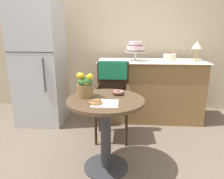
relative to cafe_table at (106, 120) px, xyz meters
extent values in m
plane|color=#6B5B4C|center=(0.00, 0.00, -0.51)|extent=(8.00, 8.00, 0.00)
cube|color=#C1AD8E|center=(0.00, 1.85, 0.84)|extent=(4.80, 0.10, 2.70)
cylinder|color=#4C3826|center=(0.00, 0.00, 0.20)|extent=(0.72, 0.72, 0.03)
cylinder|color=#333338|center=(0.00, 0.00, -0.16)|extent=(0.10, 0.10, 0.69)
cylinder|color=#333338|center=(0.00, 0.00, -0.50)|extent=(0.44, 0.44, 0.02)
cube|color=#332114|center=(0.02, 0.61, -0.04)|extent=(0.42, 0.42, 0.04)
cube|color=#332114|center=(0.02, 0.80, 0.22)|extent=(0.40, 0.04, 0.46)
cube|color=#332114|center=(-0.17, 0.61, 0.08)|extent=(0.04, 0.38, 0.18)
cube|color=#332114|center=(0.21, 0.61, 0.08)|extent=(0.04, 0.38, 0.18)
cube|color=#197247|center=(0.02, 0.80, 0.34)|extent=(0.36, 0.11, 0.22)
cylinder|color=#332114|center=(-0.16, 0.43, -0.28)|extent=(0.03, 0.03, 0.45)
cylinder|color=#332114|center=(0.20, 0.43, -0.28)|extent=(0.03, 0.03, 0.45)
cylinder|color=#332114|center=(-0.16, 0.79, -0.28)|extent=(0.03, 0.03, 0.45)
cylinder|color=#332114|center=(0.20, 0.79, -0.28)|extent=(0.03, 0.03, 0.45)
cube|color=white|center=(0.01, -0.13, 0.21)|extent=(0.23, 0.21, 0.00)
torus|color=#4C2D19|center=(0.11, 0.15, 0.23)|extent=(0.11, 0.11, 0.04)
torus|color=pink|center=(0.11, 0.15, 0.24)|extent=(0.10, 0.10, 0.02)
torus|color=#AD7542|center=(-0.07, -0.15, 0.23)|extent=(0.11, 0.11, 0.03)
torus|color=#512D1E|center=(-0.07, -0.15, 0.24)|extent=(0.10, 0.10, 0.02)
cylinder|color=brown|center=(-0.20, 0.05, 0.27)|extent=(0.15, 0.15, 0.12)
ellipsoid|color=#38662D|center=(-0.20, 0.05, 0.36)|extent=(0.14, 0.14, 0.10)
sphere|color=gold|center=(-0.14, 0.04, 0.41)|extent=(0.06, 0.06, 0.06)
sphere|color=gold|center=(-0.18, 0.10, 0.38)|extent=(0.07, 0.07, 0.07)
sphere|color=gold|center=(-0.21, 0.08, 0.36)|extent=(0.05, 0.05, 0.05)
sphere|color=gold|center=(-0.24, 0.04, 0.42)|extent=(0.06, 0.06, 0.06)
sphere|color=gold|center=(-0.22, 0.01, 0.42)|extent=(0.05, 0.05, 0.05)
sphere|color=gold|center=(-0.18, 0.01, 0.36)|extent=(0.05, 0.05, 0.05)
cube|color=olive|center=(0.55, 1.30, -0.06)|extent=(1.50, 0.56, 0.90)
cube|color=white|center=(0.55, 1.30, 0.39)|extent=(1.56, 0.62, 0.01)
cylinder|color=silver|center=(0.31, 1.30, 0.40)|extent=(0.16, 0.16, 0.01)
cylinder|color=silver|center=(0.31, 1.30, 0.46)|extent=(0.03, 0.03, 0.12)
cylinder|color=silver|center=(0.31, 1.30, 0.53)|extent=(0.30, 0.30, 0.01)
cylinder|color=silver|center=(0.31, 1.30, 0.57)|extent=(0.26, 0.25, 0.08)
cylinder|color=#4C2D1E|center=(0.31, 1.30, 0.54)|extent=(0.26, 0.26, 0.01)
cylinder|color=silver|center=(0.31, 1.30, 0.64)|extent=(0.20, 0.20, 0.07)
cylinder|color=#4C2D1E|center=(0.31, 1.30, 0.61)|extent=(0.20, 0.20, 0.01)
cylinder|color=beige|center=(0.81, 1.31, 0.44)|extent=(0.18, 0.18, 0.10)
sphere|color=red|center=(0.81, 1.31, 0.50)|extent=(0.02, 0.02, 0.02)
cylinder|color=#B28C47|center=(1.20, 1.35, 0.40)|extent=(0.09, 0.09, 0.01)
cylinder|color=#B28C47|center=(1.20, 1.35, 0.49)|extent=(0.02, 0.02, 0.16)
cone|color=beige|center=(1.20, 1.35, 0.62)|extent=(0.15, 0.15, 0.11)
cube|color=#B7BABF|center=(-1.05, 1.10, 0.34)|extent=(0.64, 0.60, 1.70)
cube|color=black|center=(-1.05, 0.80, 0.55)|extent=(0.63, 0.01, 0.01)
cylinder|color=#3F3F44|center=(-0.87, 0.79, 0.26)|extent=(0.02, 0.02, 0.45)
camera|label=1|loc=(0.19, -1.84, 0.81)|focal=34.08mm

